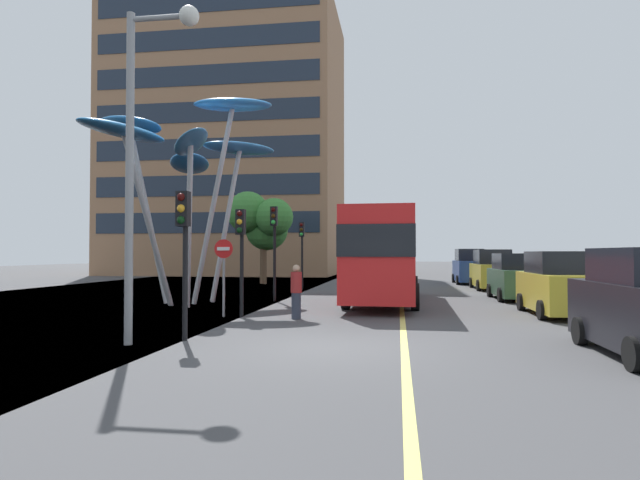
{
  "coord_description": "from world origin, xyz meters",
  "views": [
    {
      "loc": [
        1.37,
        -11.39,
        2.01
      ],
      "look_at": [
        -1.5,
        8.32,
        2.5
      ],
      "focal_mm": 30.09,
      "sensor_mm": 36.0,
      "label": 1
    }
  ],
  "objects_px": {
    "pedestrian": "(296,292)",
    "car_side_street": "(492,271)",
    "street_lamp": "(146,129)",
    "traffic_light_island_mid": "(274,233)",
    "car_parked_far": "(516,278)",
    "car_far_side": "(469,267)",
    "traffic_light_kerb_near": "(184,232)",
    "car_parked_mid": "(559,285)",
    "red_bus": "(384,251)",
    "no_entry_sign": "(224,265)",
    "traffic_light_opposite": "(302,241)",
    "traffic_light_kerb_far": "(241,239)",
    "leaf_sculpture": "(184,147)"
  },
  "relations": [
    {
      "from": "pedestrian",
      "to": "car_side_street",
      "type": "bearing_deg",
      "value": 60.73
    },
    {
      "from": "street_lamp",
      "to": "traffic_light_island_mid",
      "type": "bearing_deg",
      "value": 88.09
    },
    {
      "from": "car_parked_far",
      "to": "car_far_side",
      "type": "distance_m",
      "value": 12.17
    },
    {
      "from": "traffic_light_kerb_near",
      "to": "car_parked_far",
      "type": "height_order",
      "value": "traffic_light_kerb_near"
    },
    {
      "from": "traffic_light_kerb_near",
      "to": "car_parked_mid",
      "type": "bearing_deg",
      "value": 33.37
    },
    {
      "from": "red_bus",
      "to": "no_entry_sign",
      "type": "distance_m",
      "value": 7.45
    },
    {
      "from": "traffic_light_opposite",
      "to": "no_entry_sign",
      "type": "xyz_separation_m",
      "value": [
        -0.21,
        -12.77,
        -1.05
      ]
    },
    {
      "from": "car_parked_mid",
      "to": "no_entry_sign",
      "type": "bearing_deg",
      "value": -169.75
    },
    {
      "from": "car_parked_mid",
      "to": "traffic_light_island_mid",
      "type": "bearing_deg",
      "value": 160.54
    },
    {
      "from": "traffic_light_kerb_near",
      "to": "street_lamp",
      "type": "bearing_deg",
      "value": -136.64
    },
    {
      "from": "car_side_street",
      "to": "no_entry_sign",
      "type": "distance_m",
      "value": 17.96
    },
    {
      "from": "car_side_street",
      "to": "traffic_light_opposite",
      "type": "bearing_deg",
      "value": -170.78
    },
    {
      "from": "car_side_street",
      "to": "no_entry_sign",
      "type": "xyz_separation_m",
      "value": [
        -10.62,
        -14.46,
        0.6
      ]
    },
    {
      "from": "street_lamp",
      "to": "traffic_light_opposite",
      "type": "bearing_deg",
      "value": 89.25
    },
    {
      "from": "red_bus",
      "to": "pedestrian",
      "type": "bearing_deg",
      "value": -113.51
    },
    {
      "from": "traffic_light_kerb_far",
      "to": "car_parked_far",
      "type": "height_order",
      "value": "traffic_light_kerb_far"
    },
    {
      "from": "traffic_light_island_mid",
      "to": "pedestrian",
      "type": "relative_size",
      "value": 2.39
    },
    {
      "from": "traffic_light_opposite",
      "to": "car_parked_mid",
      "type": "relative_size",
      "value": 0.84
    },
    {
      "from": "car_parked_mid",
      "to": "car_far_side",
      "type": "xyz_separation_m",
      "value": [
        -0.52,
        18.1,
        0.1
      ]
    },
    {
      "from": "street_lamp",
      "to": "pedestrian",
      "type": "relative_size",
      "value": 4.49
    },
    {
      "from": "traffic_light_opposite",
      "to": "street_lamp",
      "type": "height_order",
      "value": "street_lamp"
    },
    {
      "from": "car_side_street",
      "to": "red_bus",
      "type": "bearing_deg",
      "value": -122.73
    },
    {
      "from": "traffic_light_island_mid",
      "to": "traffic_light_kerb_far",
      "type": "bearing_deg",
      "value": -87.51
    },
    {
      "from": "traffic_light_opposite",
      "to": "traffic_light_kerb_near",
      "type": "bearing_deg",
      "value": -88.68
    },
    {
      "from": "traffic_light_kerb_near",
      "to": "street_lamp",
      "type": "height_order",
      "value": "street_lamp"
    },
    {
      "from": "red_bus",
      "to": "car_parked_mid",
      "type": "bearing_deg",
      "value": -32.62
    },
    {
      "from": "traffic_light_kerb_far",
      "to": "car_parked_mid",
      "type": "distance_m",
      "value": 10.35
    },
    {
      "from": "car_side_street",
      "to": "traffic_light_kerb_far",
      "type": "bearing_deg",
      "value": -124.7
    },
    {
      "from": "car_far_side",
      "to": "traffic_light_island_mid",
      "type": "bearing_deg",
      "value": -124.03
    },
    {
      "from": "traffic_light_opposite",
      "to": "traffic_light_island_mid",
      "type": "bearing_deg",
      "value": -89.02
    },
    {
      "from": "traffic_light_kerb_near",
      "to": "traffic_light_kerb_far",
      "type": "distance_m",
      "value": 4.63
    },
    {
      "from": "traffic_light_kerb_near",
      "to": "traffic_light_opposite",
      "type": "relative_size",
      "value": 0.92
    },
    {
      "from": "car_parked_mid",
      "to": "car_side_street",
      "type": "xyz_separation_m",
      "value": [
        -0.0,
        12.54,
        0.06
      ]
    },
    {
      "from": "red_bus",
      "to": "leaf_sculpture",
      "type": "relative_size",
      "value": 1.16
    },
    {
      "from": "traffic_light_island_mid",
      "to": "car_side_street",
      "type": "distance_m",
      "value": 13.73
    },
    {
      "from": "leaf_sculpture",
      "to": "car_far_side",
      "type": "xyz_separation_m",
      "value": [
        13.18,
        15.92,
        -5.23
      ]
    },
    {
      "from": "pedestrian",
      "to": "no_entry_sign",
      "type": "xyz_separation_m",
      "value": [
        -2.38,
        0.23,
        0.81
      ]
    },
    {
      "from": "traffic_light_island_mid",
      "to": "street_lamp",
      "type": "height_order",
      "value": "street_lamp"
    },
    {
      "from": "traffic_light_opposite",
      "to": "no_entry_sign",
      "type": "distance_m",
      "value": 12.82
    },
    {
      "from": "car_parked_mid",
      "to": "car_side_street",
      "type": "relative_size",
      "value": 0.97
    },
    {
      "from": "pedestrian",
      "to": "car_far_side",
      "type": "bearing_deg",
      "value": 69.15
    },
    {
      "from": "no_entry_sign",
      "to": "traffic_light_kerb_near",
      "type": "bearing_deg",
      "value": -82.58
    },
    {
      "from": "red_bus",
      "to": "traffic_light_island_mid",
      "type": "bearing_deg",
      "value": -179.74
    },
    {
      "from": "no_entry_sign",
      "to": "red_bus",
      "type": "bearing_deg",
      "value": 48.64
    },
    {
      "from": "car_side_street",
      "to": "leaf_sculpture",
      "type": "bearing_deg",
      "value": -142.9
    },
    {
      "from": "red_bus",
      "to": "car_side_street",
      "type": "relative_size",
      "value": 2.3
    },
    {
      "from": "car_parked_mid",
      "to": "pedestrian",
      "type": "distance_m",
      "value": 8.52
    },
    {
      "from": "traffic_light_island_mid",
      "to": "street_lamp",
      "type": "xyz_separation_m",
      "value": [
        -0.36,
        -10.84,
        1.9
      ]
    },
    {
      "from": "leaf_sculpture",
      "to": "traffic_light_opposite",
      "type": "height_order",
      "value": "leaf_sculpture"
    },
    {
      "from": "traffic_light_kerb_far",
      "to": "car_far_side",
      "type": "height_order",
      "value": "traffic_light_kerb_far"
    }
  ]
}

